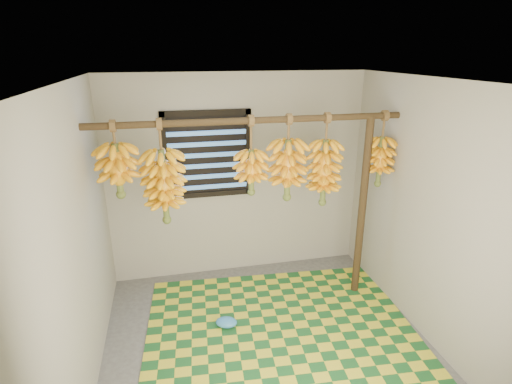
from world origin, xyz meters
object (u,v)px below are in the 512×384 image
object	(u,v)px
banana_bunch_a	(118,170)
banana_bunch_b	(164,187)
support_post	(362,210)
banana_bunch_e	(324,173)
woven_mat	(281,331)
banana_bunch_f	(380,161)
banana_bunch_c	(251,172)
plastic_bag	(226,322)
banana_bunch_d	(288,170)

from	to	relation	value
banana_bunch_a	banana_bunch_b	size ratio (longest dim) A/B	0.71
support_post	banana_bunch_e	size ratio (longest dim) A/B	2.12
woven_mat	banana_bunch_f	size ratio (longest dim) A/B	3.33
support_post	woven_mat	xyz separation A→B (m)	(-1.03, -0.50, -0.99)
woven_mat	banana_bunch_c	world-z (taller)	banana_bunch_c
support_post	banana_bunch_f	world-z (taller)	banana_bunch_f
banana_bunch_a	banana_bunch_e	bearing A→B (deg)	0.00
banana_bunch_a	banana_bunch_c	world-z (taller)	same
support_post	banana_bunch_b	distance (m)	2.08
banana_bunch_f	banana_bunch_a	bearing A→B (deg)	180.00
woven_mat	banana_bunch_b	xyz separation A→B (m)	(-1.02, 0.50, 1.41)
woven_mat	banana_bunch_e	xyz separation A→B (m)	(0.57, 0.50, 1.44)
support_post	banana_bunch_e	world-z (taller)	banana_bunch_e
banana_bunch_a	woven_mat	bearing A→B (deg)	-19.59
plastic_bag	banana_bunch_d	bearing A→B (deg)	24.56
banana_bunch_b	banana_bunch_e	world-z (taller)	same
banana_bunch_c	banana_bunch_f	world-z (taller)	same
plastic_bag	banana_bunch_c	world-z (taller)	banana_bunch_c
banana_bunch_b	banana_bunch_c	distance (m)	0.83
plastic_bag	banana_bunch_d	distance (m)	1.64
banana_bunch_e	banana_bunch_f	xyz separation A→B (m)	(0.61, 0.00, 0.08)
banana_bunch_a	banana_bunch_f	xyz separation A→B (m)	(2.58, 0.00, -0.07)
banana_bunch_d	banana_bunch_e	size ratio (longest dim) A/B	0.90
banana_bunch_b	banana_bunch_e	distance (m)	1.58
support_post	plastic_bag	bearing A→B (deg)	-168.37
support_post	banana_bunch_c	world-z (taller)	banana_bunch_c
support_post	woven_mat	size ratio (longest dim) A/B	0.77
banana_bunch_b	banana_bunch_d	distance (m)	1.20
banana_bunch_f	banana_bunch_b	bearing A→B (deg)	180.00
plastic_bag	banana_bunch_a	bearing A→B (deg)	160.40
woven_mat	plastic_bag	xyz separation A→B (m)	(-0.51, 0.18, 0.05)
banana_bunch_d	banana_bunch_c	bearing A→B (deg)	-180.00
plastic_bag	banana_bunch_c	xyz separation A→B (m)	(0.33, 0.32, 1.45)
banana_bunch_d	banana_bunch_f	xyz separation A→B (m)	(1.00, 0.00, 0.03)
banana_bunch_f	banana_bunch_d	bearing A→B (deg)	180.00
banana_bunch_a	banana_bunch_b	world-z (taller)	same
banana_bunch_a	banana_bunch_c	distance (m)	1.22
banana_bunch_b	support_post	bearing A→B (deg)	0.00
plastic_bag	banana_bunch_a	world-z (taller)	banana_bunch_a
banana_bunch_f	woven_mat	bearing A→B (deg)	-156.97
plastic_bag	woven_mat	bearing A→B (deg)	-19.56
support_post	banana_bunch_c	size ratio (longest dim) A/B	2.59
plastic_bag	banana_bunch_a	xyz separation A→B (m)	(-0.89, 0.32, 1.54)
banana_bunch_a	banana_bunch_b	distance (m)	0.43
banana_bunch_b	banana_bunch_e	bearing A→B (deg)	0.00
banana_bunch_e	banana_bunch_b	bearing A→B (deg)	180.00
plastic_bag	banana_bunch_e	xyz separation A→B (m)	(1.08, 0.32, 1.39)
banana_bunch_b	banana_bunch_d	bearing A→B (deg)	0.00
banana_bunch_c	banana_bunch_e	size ratio (longest dim) A/B	0.82
support_post	banana_bunch_f	distance (m)	0.55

